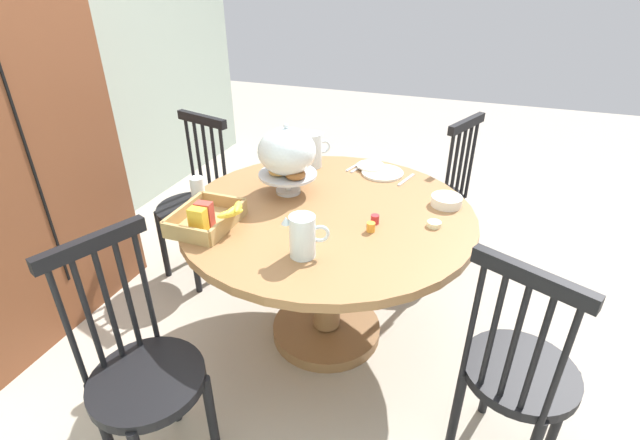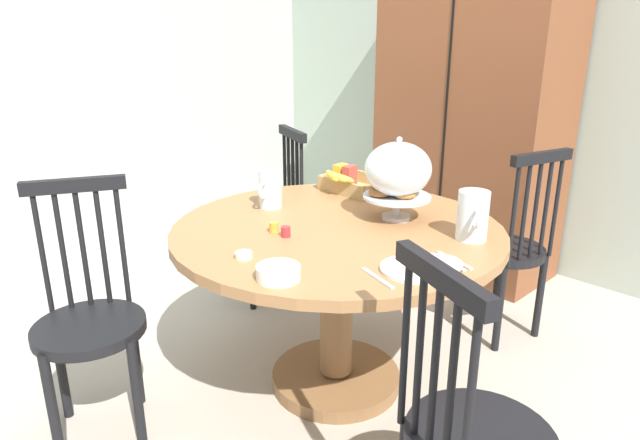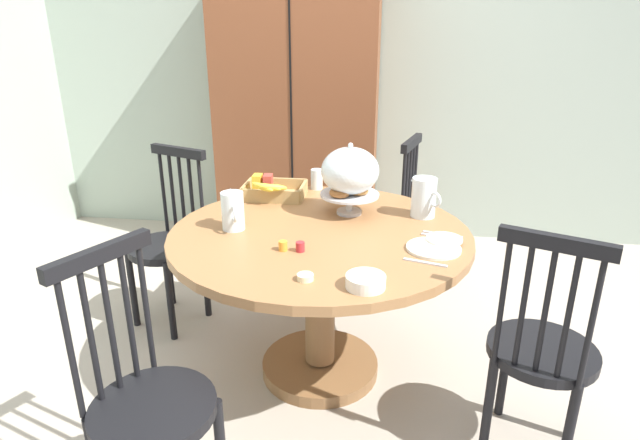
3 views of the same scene
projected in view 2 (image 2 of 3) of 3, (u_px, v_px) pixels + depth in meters
The scene contains 22 objects.
ground_plane at pixel (351, 380), 2.47m from camera, with size 10.00×10.00×0.00m, color #A89E8E.
wall_back at pixel (565, 65), 3.27m from camera, with size 4.80×0.06×2.60m, color #9EAD9E.
wall_left at pixel (139, 59), 3.95m from camera, with size 0.06×4.32×2.60m, color #9EAD9E.
wooden_armoire at pixel (471, 117), 3.42m from camera, with size 1.18×0.60×1.96m.
dining_table at pixel (337, 269), 2.28m from camera, with size 1.33×1.33×0.74m.
windsor_chair_near_window at pixel (271, 222), 3.16m from camera, with size 0.43×0.43×0.97m.
windsor_chair_by_cabinet at pixel (90, 324), 2.04m from camera, with size 0.44×0.44×0.97m.
windsor_chair_far_side at pixel (507, 251), 2.73m from camera, with size 0.42×0.42×0.97m.
pastry_stand_with_dome at pixel (398, 172), 2.24m from camera, with size 0.28×0.28×0.34m.
orange_juice_pitcher at pixel (270, 190), 2.43m from camera, with size 0.10×0.18×0.17m.
milk_pitcher at pixel (472, 218), 2.05m from camera, with size 0.15×0.17×0.19m.
cereal_basket at pixel (351, 183), 2.70m from camera, with size 0.32×0.30×0.12m.
china_plate_large at pixel (414, 269), 1.79m from camera, with size 0.22×0.22×0.01m, color white.
china_plate_small at pixel (440, 263), 1.81m from camera, with size 0.15×0.15×0.01m, color white.
cereal_bowl at pixel (278, 273), 1.73m from camera, with size 0.14×0.14×0.04m, color white.
drinking_glass at pixel (410, 181), 2.67m from camera, with size 0.06×0.06×0.11m, color silver.
butter_dish at pixel (244, 255), 1.89m from camera, with size 0.06×0.06×0.02m, color beige.
jam_jar_strawberry at pixel (286, 232), 2.09m from camera, with size 0.04×0.04×0.04m, color #B7282D.
jam_jar_apricot at pixel (274, 227), 2.14m from camera, with size 0.04×0.04×0.04m, color orange.
table_knife at pixel (447, 262), 1.86m from camera, with size 0.17×0.01×0.01m, color silver.
dinner_fork at pixel (454, 260), 1.87m from camera, with size 0.17×0.01×0.01m, color silver.
soup_spoon at pixel (377, 278), 1.73m from camera, with size 0.17×0.01×0.01m, color silver.
Camera 2 is at (1.42, -1.58, 1.47)m, focal length 31.03 mm.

